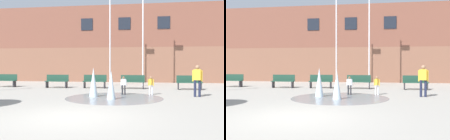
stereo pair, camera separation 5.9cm
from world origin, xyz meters
TOP-DOWN VIEW (x-y plane):
  - ground_plane at (0.00, 0.00)m, footprint 100.00×100.00m
  - library_building at (0.00, 19.00)m, footprint 36.00×6.05m
  - splash_fountain at (0.22, 4.76)m, footprint 4.73×4.73m
  - park_bench_far_left at (-7.98, 9.84)m, footprint 1.60×0.44m
  - park_bench_left_of_flagpoles at (-4.04, 9.67)m, footprint 1.60×0.44m
  - park_bench_under_left_flagpole at (-1.39, 9.81)m, footprint 1.60×0.44m
  - park_bench_center at (1.22, 9.73)m, footprint 1.60×0.44m
  - park_bench_under_right_flagpole at (4.87, 9.62)m, footprint 1.60×0.44m
  - child_in_fountain at (1.01, 6.11)m, footprint 0.31×0.15m
  - adult_watching at (4.74, 5.83)m, footprint 0.50×0.30m
  - child_running at (2.44, 6.38)m, footprint 0.31×0.24m
  - flagpole_left at (-0.67, 12.15)m, footprint 0.80×0.10m
  - flagpole_right at (1.83, 12.15)m, footprint 0.80×0.10m

SIDE VIEW (x-z plane):
  - ground_plane at x=0.00m, z-range 0.00..0.00m
  - park_bench_far_left at x=-7.98m, z-range 0.02..0.93m
  - park_bench_left_of_flagpoles at x=-4.04m, z-range 0.02..0.93m
  - park_bench_under_left_flagpole at x=-1.39m, z-range 0.02..0.93m
  - park_bench_center at x=1.22m, z-range 0.02..0.93m
  - park_bench_under_right_flagpole at x=4.87m, z-range 0.02..0.93m
  - splash_fountain at x=0.22m, z-range -0.21..1.24m
  - child_in_fountain at x=1.01m, z-range 0.09..1.07m
  - child_running at x=2.44m, z-range 0.09..1.07m
  - adult_watching at x=4.74m, z-range 0.14..1.73m
  - library_building at x=0.00m, z-range 0.00..7.09m
  - flagpole_left at x=-0.67m, z-range 0.25..8.46m
  - flagpole_right at x=1.83m, z-range 0.25..8.77m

